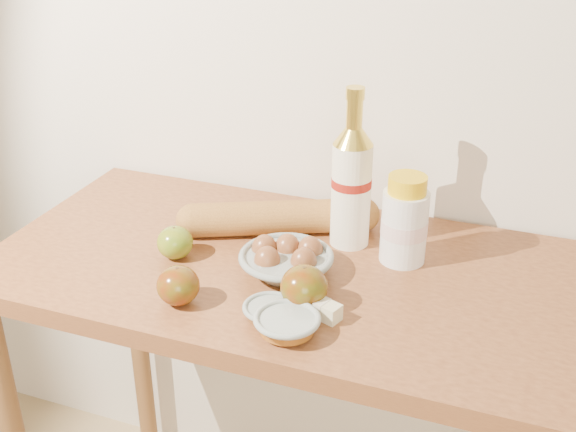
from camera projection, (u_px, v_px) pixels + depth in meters
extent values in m
cube|color=silver|center=(348.00, 25.00, 1.51)|extent=(3.50, 0.02, 2.60)
cube|color=#9A5B31|center=(293.00, 273.00, 1.42)|extent=(1.20, 0.60, 0.04)
cylinder|color=brown|center=(138.00, 333.00, 2.00)|extent=(0.05, 0.05, 0.86)
cylinder|color=brown|center=(554.00, 431.00, 1.66)|extent=(0.05, 0.05, 0.86)
cylinder|color=white|center=(351.00, 195.00, 1.44)|extent=(0.10, 0.10, 0.22)
cylinder|color=maroon|center=(351.00, 182.00, 1.43)|extent=(0.10, 0.10, 0.02)
cone|color=gold|center=(353.00, 136.00, 1.39)|extent=(0.10, 0.10, 0.03)
cylinder|color=gold|center=(354.00, 113.00, 1.37)|extent=(0.04, 0.04, 0.06)
cylinder|color=gold|center=(355.00, 93.00, 1.35)|extent=(0.05, 0.05, 0.02)
cylinder|color=white|center=(404.00, 227.00, 1.40)|extent=(0.10, 0.10, 0.15)
cylinder|color=beige|center=(404.00, 227.00, 1.40)|extent=(0.10, 0.10, 0.03)
cylinder|color=yellow|center=(408.00, 185.00, 1.36)|extent=(0.08, 0.08, 0.03)
torus|color=gray|center=(286.00, 257.00, 1.37)|extent=(0.23, 0.23, 0.01)
ellipsoid|color=brown|center=(267.00, 262.00, 1.36)|extent=(0.06, 0.06, 0.06)
ellipsoid|color=brown|center=(304.00, 263.00, 1.35)|extent=(0.06, 0.06, 0.06)
ellipsoid|color=brown|center=(288.00, 249.00, 1.40)|extent=(0.06, 0.06, 0.06)
ellipsoid|color=brown|center=(265.00, 250.00, 1.40)|extent=(0.06, 0.06, 0.06)
ellipsoid|color=brown|center=(310.00, 252.00, 1.39)|extent=(0.06, 0.06, 0.06)
cylinder|color=#B67D37|center=(279.00, 218.00, 1.51)|extent=(0.36, 0.22, 0.07)
sphere|color=#B67D37|center=(193.00, 221.00, 1.50)|extent=(0.10, 0.10, 0.07)
sphere|color=#B67D37|center=(363.00, 215.00, 1.53)|extent=(0.10, 0.10, 0.07)
ellipsoid|color=olive|center=(175.00, 242.00, 1.42)|extent=(0.08, 0.08, 0.07)
cylinder|color=#452D17|center=(174.00, 230.00, 1.41)|extent=(0.01, 0.01, 0.01)
ellipsoid|color=#880707|center=(178.00, 286.00, 1.28)|extent=(0.09, 0.09, 0.07)
cylinder|color=#4A3018|center=(177.00, 271.00, 1.26)|extent=(0.01, 0.01, 0.01)
ellipsoid|color=maroon|center=(304.00, 287.00, 1.26)|extent=(0.10, 0.10, 0.08)
cylinder|color=#493318|center=(304.00, 271.00, 1.25)|extent=(0.01, 0.01, 0.01)
torus|color=gray|center=(270.00, 307.00, 1.24)|extent=(0.11, 0.11, 0.01)
cylinder|color=brown|center=(270.00, 312.00, 1.24)|extent=(0.09, 0.09, 0.02)
torus|color=#93A09A|center=(287.00, 319.00, 1.20)|extent=(0.12, 0.12, 0.01)
cylinder|color=brown|center=(287.00, 324.00, 1.20)|extent=(0.10, 0.10, 0.02)
cube|color=beige|center=(313.00, 305.00, 1.26)|extent=(0.11, 0.06, 0.03)
cube|color=beige|center=(313.00, 305.00, 1.26)|extent=(0.06, 0.05, 0.03)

